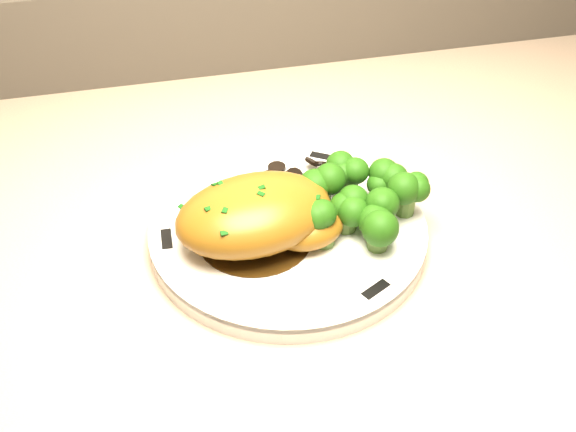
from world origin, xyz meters
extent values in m
cube|color=#C6AA8F|center=(0.00, 1.67, 0.90)|extent=(2.11, 0.70, 0.03)
cube|color=#4C443A|center=(0.00, 1.99, 0.97)|extent=(2.11, 0.02, 0.12)
cylinder|color=white|center=(-0.21, 1.66, 0.92)|extent=(0.33, 0.33, 0.02)
cube|color=black|center=(-0.15, 1.75, 0.93)|extent=(0.03, 0.02, 0.00)
cube|color=black|center=(-0.32, 1.66, 0.93)|extent=(0.01, 0.03, 0.00)
cube|color=black|center=(-0.15, 1.56, 0.93)|extent=(0.03, 0.02, 0.00)
cylinder|color=black|center=(-0.24, 1.65, 0.93)|extent=(0.11, 0.11, 0.00)
ellipsoid|color=#956019|center=(-0.24, 1.65, 0.96)|extent=(0.16, 0.12, 0.06)
ellipsoid|color=#956019|center=(-0.19, 1.63, 0.95)|extent=(0.07, 0.06, 0.03)
cube|color=#0F420D|center=(-0.28, 1.64, 0.98)|extent=(0.01, 0.00, 0.00)
cube|color=#0F420D|center=(-0.27, 1.65, 0.98)|extent=(0.01, 0.00, 0.00)
cube|color=#0F420D|center=(-0.25, 1.65, 0.98)|extent=(0.01, 0.00, 0.00)
cube|color=#0F420D|center=(-0.23, 1.65, 0.98)|extent=(0.01, 0.00, 0.00)
cube|color=#0F420D|center=(-0.21, 1.65, 0.98)|extent=(0.01, 0.00, 0.00)
cube|color=#0F420D|center=(-0.20, 1.66, 0.98)|extent=(0.01, 0.00, 0.00)
cylinder|color=black|center=(-0.16, 1.72, 0.93)|extent=(0.01, 0.01, 0.01)
cylinder|color=black|center=(-0.16, 1.72, 0.93)|extent=(0.02, 0.02, 0.01)
cylinder|color=black|center=(-0.16, 1.73, 0.94)|extent=(0.02, 0.02, 0.01)
cylinder|color=black|center=(-0.17, 1.73, 0.93)|extent=(0.02, 0.02, 0.01)
cylinder|color=black|center=(-0.17, 1.73, 0.93)|extent=(0.02, 0.02, 0.01)
cylinder|color=black|center=(-0.18, 1.73, 0.94)|extent=(0.02, 0.02, 0.01)
cylinder|color=black|center=(-0.19, 1.73, 0.93)|extent=(0.02, 0.02, 0.01)
cylinder|color=black|center=(-0.20, 1.73, 0.93)|extent=(0.02, 0.02, 0.00)
cylinder|color=black|center=(-0.21, 1.73, 0.94)|extent=(0.02, 0.02, 0.01)
cylinder|color=black|center=(-0.21, 1.73, 0.93)|extent=(0.02, 0.02, 0.01)
cylinder|color=black|center=(-0.21, 1.72, 0.93)|extent=(0.02, 0.02, 0.01)
cylinder|color=black|center=(-0.22, 1.72, 0.94)|extent=(0.02, 0.02, 0.01)
cylinder|color=black|center=(-0.21, 1.71, 0.93)|extent=(0.02, 0.02, 0.01)
cylinder|color=black|center=(-0.21, 1.71, 0.93)|extent=(0.03, 0.03, 0.01)
cylinder|color=black|center=(-0.21, 1.70, 0.94)|extent=(0.02, 0.03, 0.02)
cylinder|color=black|center=(-0.20, 1.70, 0.93)|extent=(0.02, 0.03, 0.02)
cylinder|color=black|center=(-0.19, 1.70, 0.93)|extent=(0.02, 0.02, 0.01)
cylinder|color=black|center=(-0.18, 1.70, 0.94)|extent=(0.02, 0.02, 0.01)
cylinder|color=black|center=(-0.17, 1.70, 0.93)|extent=(0.03, 0.03, 0.01)
cylinder|color=black|center=(-0.17, 1.70, 0.93)|extent=(0.03, 0.03, 0.01)
cylinder|color=black|center=(-0.16, 1.71, 0.94)|extent=(0.03, 0.03, 0.02)
cylinder|color=black|center=(-0.16, 1.71, 0.93)|extent=(0.03, 0.03, 0.01)
cylinder|color=#597F35|center=(-0.17, 1.67, 0.94)|extent=(0.02, 0.02, 0.03)
sphere|color=#113808|center=(-0.17, 1.67, 0.96)|extent=(0.03, 0.03, 0.03)
cylinder|color=#597F35|center=(-0.14, 1.68, 0.94)|extent=(0.02, 0.02, 0.03)
sphere|color=#113808|center=(-0.14, 1.68, 0.96)|extent=(0.03, 0.03, 0.03)
cylinder|color=#597F35|center=(-0.11, 1.67, 0.94)|extent=(0.02, 0.02, 0.03)
sphere|color=#113808|center=(-0.11, 1.67, 0.96)|extent=(0.03, 0.03, 0.03)
cylinder|color=#597F35|center=(-0.15, 1.64, 0.94)|extent=(0.02, 0.02, 0.03)
sphere|color=#113808|center=(-0.15, 1.64, 0.96)|extent=(0.03, 0.03, 0.03)
cylinder|color=#597F35|center=(-0.12, 1.63, 0.94)|extent=(0.02, 0.02, 0.03)
sphere|color=#113808|center=(-0.12, 1.63, 0.96)|extent=(0.03, 0.03, 0.03)
cylinder|color=#597F35|center=(-0.09, 1.65, 0.94)|extent=(0.02, 0.02, 0.03)
sphere|color=#113808|center=(-0.09, 1.65, 0.96)|extent=(0.03, 0.03, 0.03)
cylinder|color=#597F35|center=(-0.18, 1.62, 0.94)|extent=(0.02, 0.02, 0.03)
sphere|color=#113808|center=(-0.18, 1.62, 0.96)|extent=(0.03, 0.03, 0.03)
cylinder|color=#597F35|center=(-0.13, 1.61, 0.94)|extent=(0.02, 0.02, 0.03)
sphere|color=#113808|center=(-0.13, 1.61, 0.96)|extent=(0.03, 0.03, 0.03)
camera|label=1|loc=(-0.32, 1.16, 1.37)|focal=45.00mm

